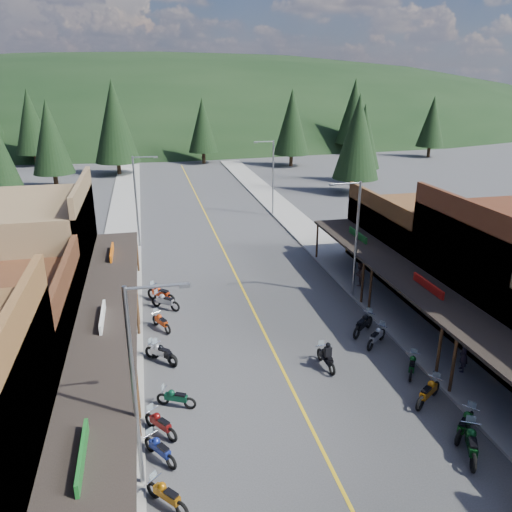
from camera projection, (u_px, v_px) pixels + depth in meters
ground at (284, 373)px, 25.41m from camera, size 220.00×220.00×0.00m
centerline at (223, 249)px, 43.77m from camera, size 0.15×90.00×0.01m
sidewalk_west at (121, 255)px, 41.96m from camera, size 3.40×94.00×0.15m
sidewalk_east at (317, 241)px, 45.53m from camera, size 3.40×94.00×0.15m
shop_west_3 at (29, 255)px, 31.76m from camera, size 10.90×10.20×8.20m
shop_east_2 at (509, 275)px, 28.61m from camera, size 10.90×9.00×8.20m
shop_east_3 at (419, 241)px, 37.75m from camera, size 10.90×10.20×6.20m
streetlight_0 at (138, 381)px, 16.96m from camera, size 2.16×0.18×8.00m
streetlight_1 at (138, 198)px, 42.66m from camera, size 2.16×0.18×8.00m
streetlight_2 at (355, 235)px, 32.67m from camera, size 2.16×0.18×8.00m
streetlight_3 at (272, 174)px, 52.87m from camera, size 2.16×0.18×8.00m
ridge_hill at (163, 127)px, 149.35m from camera, size 310.00×140.00×60.00m
pine_1 at (31, 122)px, 82.29m from camera, size 5.88×5.88×12.50m
pine_2 at (115, 121)px, 73.89m from camera, size 6.72×6.72×14.00m
pine_3 at (203, 125)px, 84.62m from camera, size 5.04×5.04×11.00m
pine_4 at (292, 122)px, 81.74m from camera, size 5.88×5.88×12.50m
pine_5 at (354, 111)px, 95.79m from camera, size 6.72×6.72×14.00m
pine_6 at (432, 121)px, 91.42m from camera, size 5.04×5.04×11.00m
pine_9 at (364, 136)px, 69.49m from camera, size 4.93×4.93×10.80m
pine_10 at (50, 137)px, 65.31m from camera, size 5.38×5.38×11.60m
pine_11 at (358, 137)px, 61.97m from camera, size 5.82×5.82×12.40m
bike_west_4 at (167, 494)px, 17.31m from camera, size 1.79×1.92×1.13m
bike_west_5 at (160, 448)px, 19.46m from camera, size 1.63×1.99×1.12m
bike_west_6 at (160, 423)px, 20.88m from camera, size 1.72×1.99×1.14m
bike_west_7 at (176, 397)px, 22.62m from camera, size 1.94×1.37×1.06m
bike_west_8 at (164, 353)px, 26.16m from camera, size 1.76×2.00×1.15m
bike_west_9 at (161, 352)px, 26.21m from camera, size 2.01×1.90×1.19m
bike_west_10 at (161, 321)px, 29.58m from camera, size 1.49×2.05×1.12m
bike_west_11 at (165, 301)px, 32.18m from camera, size 2.10×1.92×1.22m
bike_west_12 at (161, 293)px, 33.19m from camera, size 2.19×2.18×1.33m
bike_east_4 at (472, 443)px, 19.62m from camera, size 1.76×2.41×1.32m
bike_east_5 at (465, 423)px, 20.82m from camera, size 2.10×1.88×1.21m
bike_east_6 at (428, 391)px, 22.90m from camera, size 2.23×1.84×1.26m
bike_east_7 at (412, 365)px, 25.14m from camera, size 1.59×1.96×1.10m
bike_east_8 at (376, 336)px, 27.83m from camera, size 2.06×1.87×1.20m
bike_east_9 at (363, 323)px, 29.13m from camera, size 2.26×2.10×1.33m
rider_on_bike at (326, 357)px, 25.68m from camera, size 0.84×2.10×1.57m
pedestrian_east_a at (464, 355)px, 25.05m from camera, size 0.65×0.76×1.78m
pedestrian_east_b at (359, 274)px, 35.43m from camera, size 0.93×0.92×1.70m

